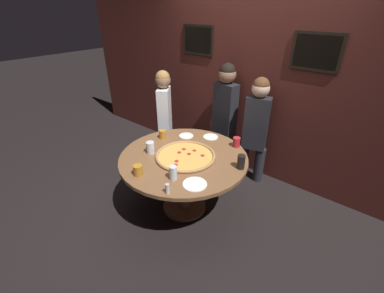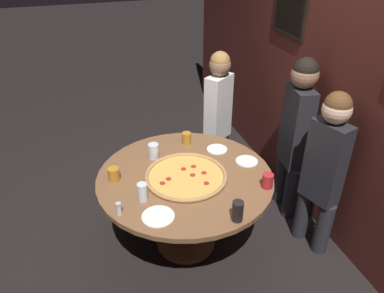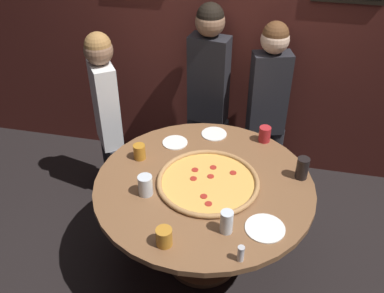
# 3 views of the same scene
# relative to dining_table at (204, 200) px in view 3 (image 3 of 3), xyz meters

# --- Properties ---
(ground_plane) EXTENTS (24.00, 24.00, 0.00)m
(ground_plane) POSITION_rel_dining_table_xyz_m (0.00, 0.00, -0.59)
(ground_plane) COLOR black
(back_wall) EXTENTS (6.40, 0.08, 2.60)m
(back_wall) POSITION_rel_dining_table_xyz_m (0.00, 1.30, 0.72)
(back_wall) COLOR #4C1E19
(back_wall) RESTS_ON ground_plane
(dining_table) EXTENTS (1.41, 1.41, 0.74)m
(dining_table) POSITION_rel_dining_table_xyz_m (0.00, 0.00, 0.00)
(dining_table) COLOR brown
(dining_table) RESTS_ON ground_plane
(giant_pizza) EXTENTS (0.66, 0.66, 0.03)m
(giant_pizza) POSITION_rel_dining_table_xyz_m (0.03, 0.00, 0.17)
(giant_pizza) COLOR #E5A84C
(giant_pizza) RESTS_ON dining_table
(drink_cup_beside_pizza) EXTENTS (0.08, 0.08, 0.11)m
(drink_cup_beside_pizza) POSITION_rel_dining_table_xyz_m (-0.48, 0.16, 0.20)
(drink_cup_beside_pizza) COLOR #BC7A23
(drink_cup_beside_pizza) RESTS_ON dining_table
(drink_cup_by_shaker) EXTENTS (0.07, 0.07, 0.14)m
(drink_cup_by_shaker) POSITION_rel_dining_table_xyz_m (0.20, -0.38, 0.22)
(drink_cup_by_shaker) COLOR silver
(drink_cup_by_shaker) RESTS_ON dining_table
(drink_cup_near_right) EXTENTS (0.09, 0.09, 0.11)m
(drink_cup_near_right) POSITION_rel_dining_table_xyz_m (-0.11, -0.54, 0.21)
(drink_cup_near_right) COLOR #BC7A23
(drink_cup_near_right) RESTS_ON dining_table
(drink_cup_far_left) EXTENTS (0.08, 0.08, 0.11)m
(drink_cup_far_left) POSITION_rel_dining_table_xyz_m (0.34, 0.55, 0.21)
(drink_cup_far_left) COLOR #B22328
(drink_cup_far_left) RESTS_ON dining_table
(drink_cup_far_right) EXTENTS (0.09, 0.09, 0.13)m
(drink_cup_far_right) POSITION_rel_dining_table_xyz_m (-0.33, -0.18, 0.22)
(drink_cup_far_right) COLOR silver
(drink_cup_far_right) RESTS_ON dining_table
(drink_cup_near_left) EXTENTS (0.08, 0.08, 0.15)m
(drink_cup_near_left) POSITION_rel_dining_table_xyz_m (0.60, 0.19, 0.23)
(drink_cup_near_left) COLOR black
(drink_cup_near_left) RESTS_ON dining_table
(white_plate_far_back) EXTENTS (0.18, 0.18, 0.01)m
(white_plate_far_back) POSITION_rel_dining_table_xyz_m (-0.29, 0.38, 0.16)
(white_plate_far_back) COLOR white
(white_plate_far_back) RESTS_ON dining_table
(white_plate_beside_cup) EXTENTS (0.23, 0.23, 0.01)m
(white_plate_beside_cup) POSITION_rel_dining_table_xyz_m (0.41, -0.32, 0.16)
(white_plate_beside_cup) COLOR white
(white_plate_beside_cup) RESTS_ON dining_table
(white_plate_right_side) EXTENTS (0.19, 0.19, 0.01)m
(white_plate_right_side) POSITION_rel_dining_table_xyz_m (-0.03, 0.55, 0.16)
(white_plate_right_side) COLOR white
(white_plate_right_side) RESTS_ON dining_table
(condiment_shaker) EXTENTS (0.04, 0.04, 0.10)m
(condiment_shaker) POSITION_rel_dining_table_xyz_m (0.30, -0.57, 0.20)
(condiment_shaker) COLOR silver
(condiment_shaker) RESTS_ON dining_table
(diner_far_right) EXTENTS (0.40, 0.23, 1.54)m
(diner_far_right) POSITION_rel_dining_table_xyz_m (-0.18, 1.09, 0.29)
(diner_far_right) COLOR #232328
(diner_far_right) RESTS_ON ground_plane
(diner_far_left) EXTENTS (0.31, 0.36, 1.42)m
(diner_far_left) POSITION_rel_dining_table_xyz_m (-0.91, 0.63, 0.22)
(diner_far_left) COLOR #232328
(diner_far_left) RESTS_ON ground_plane
(diner_centre_back) EXTENTS (0.38, 0.24, 1.45)m
(diner_centre_back) POSITION_rel_dining_table_xyz_m (0.32, 1.06, 0.23)
(diner_centre_back) COLOR #232328
(diner_centre_back) RESTS_ON ground_plane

